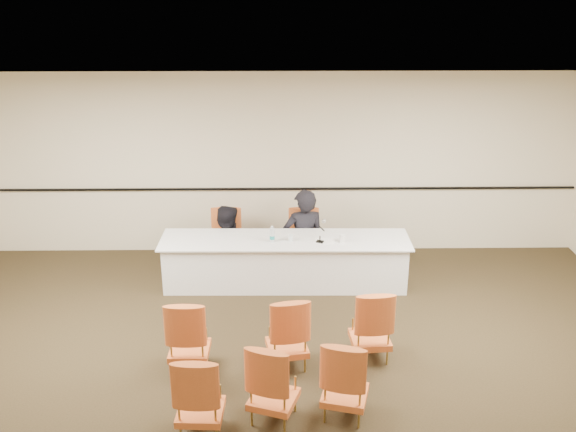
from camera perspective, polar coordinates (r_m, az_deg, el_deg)
The scene contains 20 objects.
floor at distance 7.49m, azimuth -0.92°, elevation -15.49°, with size 10.00×10.00×0.00m, color black.
ceiling at distance 6.19m, azimuth -1.08°, elevation 7.44°, with size 10.00×10.00×0.00m, color white.
wall_back at distance 10.44m, azimuth -0.96°, elevation 4.59°, with size 10.00×0.04×3.00m, color beige.
wall_rail at distance 10.53m, azimuth -0.94°, elevation 2.44°, with size 9.80×0.04×0.03m, color black.
panel_table at distance 9.62m, azimuth -0.26°, elevation -4.10°, with size 3.69×0.85×0.74m, color white, non-canonical shape.
panelist_main at distance 10.11m, azimuth 1.41°, elevation -2.53°, with size 0.66×0.44×1.82m, color black.
panelist_main_chair at distance 10.09m, azimuth 1.41°, elevation -2.22°, with size 0.50×0.50×0.95m, color #B95421, non-canonical shape.
panelist_second at distance 10.21m, azimuth -5.52°, elevation -3.32°, with size 0.78×0.61×1.60m, color black.
panelist_second_chair at distance 10.13m, azimuth -5.56°, elevation -2.22°, with size 0.50×0.50×0.95m, color #B95421, non-canonical shape.
papers at distance 9.43m, azimuth 3.26°, elevation -2.22°, with size 0.30×0.22×0.00m, color white.
microphone at distance 9.31m, azimuth 2.87°, elevation -1.48°, with size 0.11×0.22×0.31m, color black, non-canonical shape.
water_bottle at distance 9.34m, azimuth -1.42°, elevation -1.60°, with size 0.08×0.08×0.25m, color teal, non-canonical shape.
drinking_glass at distance 9.39m, azimuth 0.25°, elevation -1.95°, with size 0.06×0.06×0.10m, color white.
coffee_cup at distance 9.38m, azimuth 4.83°, elevation -1.98°, with size 0.08×0.08×0.12m, color white.
aud_chair_front_left at distance 7.71m, azimuth -8.82°, elevation -10.32°, with size 0.50×0.50×0.95m, color #B95421, non-canonical shape.
aud_chair_front_mid at distance 7.68m, azimuth -0.08°, elevation -10.17°, with size 0.50×0.50×0.95m, color #B95421, non-canonical shape.
aud_chair_front_right at distance 7.90m, azimuth 7.36°, elevation -9.43°, with size 0.50×0.50×0.95m, color #B95421, non-canonical shape.
aud_chair_back_left at distance 6.75m, azimuth -7.86°, elevation -15.31°, with size 0.50×0.50×0.95m, color #B95421, non-canonical shape.
aud_chair_back_mid at distance 6.86m, azimuth -1.30°, elevation -14.42°, with size 0.50×0.50×0.95m, color #B95421, non-canonical shape.
aud_chair_back_right at distance 6.94m, azimuth 5.13°, elevation -14.06°, with size 0.50×0.50×0.95m, color #B95421, non-canonical shape.
Camera 1 is at (0.03, -6.02, 4.45)m, focal length 40.00 mm.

